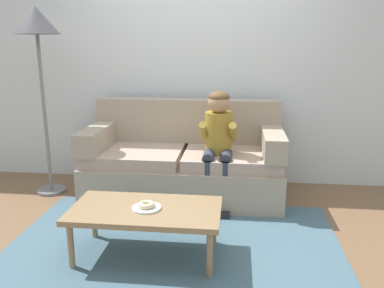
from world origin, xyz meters
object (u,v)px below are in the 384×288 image
at_px(coffee_table, 146,213).
at_px(person_child, 218,138).
at_px(toy_controller, 122,219).
at_px(couch, 184,163).
at_px(donut, 146,205).
at_px(floor_lamp, 37,33).

bearing_deg(coffee_table, person_child, 65.91).
xyz_separation_m(coffee_table, toy_controller, (-0.35, 0.54, -0.32)).
distance_m(couch, donut, 1.27).
relative_size(person_child, donut, 9.18).
bearing_deg(couch, coffee_table, -95.28).
bearing_deg(toy_controller, person_child, 18.33).
relative_size(couch, coffee_table, 1.79).
distance_m(donut, floor_lamp, 2.14).
xyz_separation_m(person_child, toy_controller, (-0.82, -0.50, -0.65)).
bearing_deg(floor_lamp, donut, -42.18).
xyz_separation_m(couch, floor_lamp, (-1.42, -0.08, 1.28)).
bearing_deg(couch, donut, -94.76).
xyz_separation_m(coffee_table, floor_lamp, (-1.30, 1.17, 1.28)).
height_order(person_child, toy_controller, person_child).
distance_m(coffee_table, donut, 0.07).
xyz_separation_m(person_child, donut, (-0.46, -1.06, -0.26)).
distance_m(couch, toy_controller, 0.91).
xyz_separation_m(couch, donut, (-0.11, -1.26, 0.07)).
distance_m(person_child, toy_controller, 1.15).
xyz_separation_m(couch, person_child, (0.35, -0.21, 0.32)).
xyz_separation_m(person_child, floor_lamp, (-1.77, 0.13, 0.96)).
bearing_deg(floor_lamp, toy_controller, -33.62).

